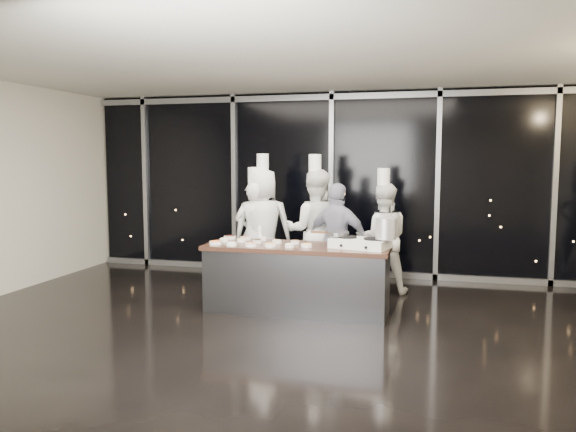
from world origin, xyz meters
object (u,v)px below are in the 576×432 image
at_px(stove, 360,243).
at_px(chef_center, 315,230).
at_px(chef_right, 382,238).
at_px(chef_left, 263,227).
at_px(demo_counter, 297,278).
at_px(frying_pan, 337,233).
at_px(stock_pot, 386,229).
at_px(guest, 338,241).
at_px(chef_far_left, 254,233).

height_order(stove, chef_center, chef_center).
height_order(chef_center, chef_right, chef_center).
bearing_deg(chef_right, chef_left, -9.59).
bearing_deg(stove, demo_counter, -166.78).
xyz_separation_m(frying_pan, chef_right, (0.48, 1.26, -0.22)).
relative_size(demo_counter, stock_pot, 9.31).
xyz_separation_m(stove, guest, (-0.44, 0.87, -0.12)).
xyz_separation_m(chef_far_left, chef_left, (0.12, 0.08, 0.09)).
bearing_deg(chef_left, frying_pan, 122.56).
bearing_deg(guest, stock_pot, 143.25).
height_order(chef_far_left, guest, chef_far_left).
relative_size(chef_far_left, chef_right, 1.00).
relative_size(chef_far_left, chef_left, 0.90).
bearing_deg(chef_center, demo_counter, 80.08).
height_order(frying_pan, chef_right, chef_right).
bearing_deg(stock_pot, chef_far_left, 148.61).
relative_size(stock_pot, chef_right, 0.14).
distance_m(stock_pot, guest, 1.27).
xyz_separation_m(stock_pot, chef_far_left, (-2.18, 1.33, -0.31)).
bearing_deg(chef_left, stove, 126.12).
bearing_deg(chef_center, stove, 115.51).
height_order(frying_pan, chef_center, chef_center).
height_order(chef_center, guest, chef_center).
bearing_deg(guest, demo_counter, 79.01).
height_order(chef_left, chef_right, chef_left).
height_order(chef_far_left, chef_right, chef_far_left).
height_order(chef_far_left, chef_left, chef_left).
bearing_deg(chef_center, frying_pan, 105.92).
height_order(stove, stock_pot, stock_pot).
relative_size(chef_left, guest, 1.25).
distance_m(frying_pan, chef_right, 1.37).
bearing_deg(frying_pan, stock_pot, -1.40).
distance_m(stove, chef_left, 2.18).
bearing_deg(chef_far_left, chef_left, -158.62).
bearing_deg(demo_counter, stove, -1.01).
distance_m(stove, guest, 0.98).
bearing_deg(guest, stove, 131.11).
height_order(guest, chef_right, chef_right).
bearing_deg(chef_far_left, demo_counter, 116.91).
height_order(frying_pan, stock_pot, stock_pot).
distance_m(frying_pan, chef_far_left, 1.93).
relative_size(chef_center, guest, 1.25).
height_order(demo_counter, stove, stove).
relative_size(stove, chef_center, 0.38).
bearing_deg(chef_far_left, stove, 133.68).
distance_m(chef_far_left, guest, 1.46).
bearing_deg(guest, chef_left, -5.54).
bearing_deg(chef_left, stock_pot, 129.25).
xyz_separation_m(stock_pot, chef_center, (-1.19, 1.26, -0.22)).
bearing_deg(demo_counter, guest, 64.85).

